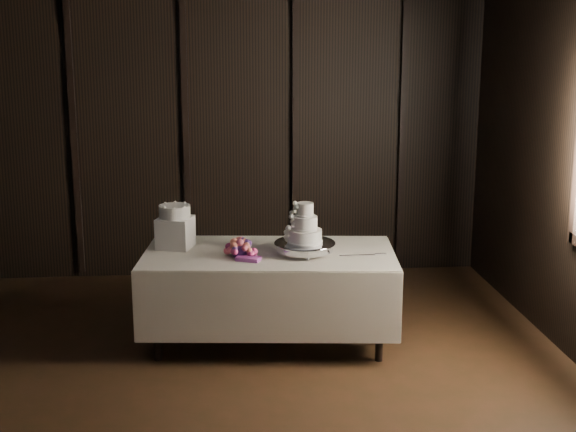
{
  "coord_description": "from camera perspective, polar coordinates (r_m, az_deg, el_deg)",
  "views": [
    {
      "loc": [
        0.33,
        -4.57,
        2.47
      ],
      "look_at": [
        0.86,
        1.55,
        1.05
      ],
      "focal_mm": 50.0,
      "sensor_mm": 36.0,
      "label": 1
    }
  ],
  "objects": [
    {
      "name": "cake_stand",
      "position": [
        6.3,
        1.2,
        -2.3
      ],
      "size": [
        0.55,
        0.55,
        0.09
      ],
      "primitive_type": "cylinder",
      "rotation": [
        0.0,
        0.0,
        -0.16
      ],
      "color": "silver",
      "rests_on": "display_table"
    },
    {
      "name": "display_table",
      "position": [
        6.47,
        -1.33,
        -5.5
      ],
      "size": [
        2.08,
        1.22,
        0.76
      ],
      "rotation": [
        0.0,
        0.0,
        -0.1
      ],
      "color": "silver",
      "rests_on": "ground"
    },
    {
      "name": "cake_knife",
      "position": [
        6.27,
        4.94,
        -2.8
      ],
      "size": [
        0.37,
        0.03,
        0.01
      ],
      "primitive_type": "cube",
      "rotation": [
        0.0,
        0.0,
        0.01
      ],
      "color": "silver",
      "rests_on": "display_table"
    },
    {
      "name": "wedding_cake",
      "position": [
        6.25,
        1.01,
        -0.82
      ],
      "size": [
        0.3,
        0.27,
        0.32
      ],
      "rotation": [
        0.0,
        0.0,
        0.04
      ],
      "color": "white",
      "rests_on": "cake_stand"
    },
    {
      "name": "room",
      "position": [
        4.69,
        -8.85,
        0.91
      ],
      "size": [
        6.08,
        7.08,
        3.08
      ],
      "color": "black",
      "rests_on": "ground"
    },
    {
      "name": "bouquet",
      "position": [
        6.23,
        -3.35,
        -2.34
      ],
      "size": [
        0.42,
        0.47,
        0.19
      ],
      "primitive_type": null,
      "rotation": [
        0.0,
        0.0,
        -0.4
      ],
      "color": "#DB536C",
      "rests_on": "display_table"
    },
    {
      "name": "small_cake",
      "position": [
        6.49,
        -8.06,
        0.33
      ],
      "size": [
        0.31,
        0.31,
        0.1
      ],
      "primitive_type": "cylinder",
      "rotation": [
        0.0,
        0.0,
        -0.27
      ],
      "color": "white",
      "rests_on": "box_pedestal"
    },
    {
      "name": "box_pedestal",
      "position": [
        6.53,
        -8.02,
        -1.17
      ],
      "size": [
        0.32,
        0.32,
        0.25
      ],
      "primitive_type": "cube",
      "rotation": [
        0.0,
        0.0,
        -0.29
      ],
      "color": "white",
      "rests_on": "display_table"
    }
  ]
}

